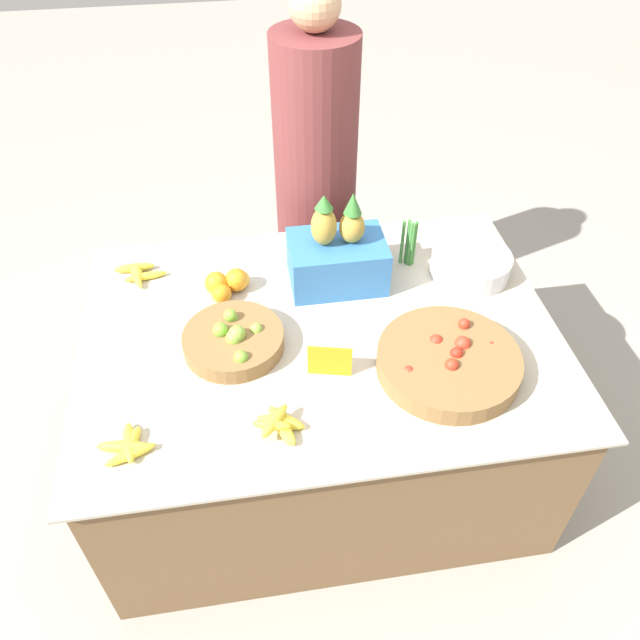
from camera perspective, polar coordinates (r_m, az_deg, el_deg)
name	(u,v)px	position (r m, az deg, el deg)	size (l,w,h in m)	color
ground_plane	(320,452)	(2.63, 0.00, -11.97)	(12.00, 12.00, 0.00)	#A39E93
market_table	(320,398)	(2.35, 0.00, -7.11)	(1.59, 1.16, 0.70)	brown
lime_bowl	(234,339)	(2.03, -7.88, -1.78)	(0.33, 0.33, 0.10)	olive
tomato_basket	(449,361)	(1.99, 11.67, -3.72)	(0.45, 0.45, 0.09)	olive
orange_pile	(228,283)	(2.24, -8.40, 3.33)	(0.16, 0.14, 0.08)	orange
metal_bowl	(471,264)	(2.36, 13.60, 5.01)	(0.29, 0.29, 0.08)	silver
price_sign	(329,361)	(1.91, 0.81, -3.79)	(0.13, 0.04, 0.12)	orange
produce_crate	(337,256)	(2.21, 1.58, 5.86)	(0.34, 0.24, 0.37)	#3370B7
veg_bundle	(409,243)	(2.33, 8.14, 6.96)	(0.06, 0.04, 0.19)	#428438
banana_bunch_front_left	(138,273)	(2.39, -16.31, 4.16)	(0.20, 0.15, 0.04)	yellow
banana_bunch_back_center	(128,447)	(1.85, -17.12, -11.01)	(0.17, 0.15, 0.04)	yellow
banana_bunch_front_right	(280,423)	(1.81, -3.71, -9.42)	(0.16, 0.16, 0.06)	yellow
vendor_person	(316,185)	(2.80, -0.40, 12.21)	(0.35, 0.35, 1.55)	brown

